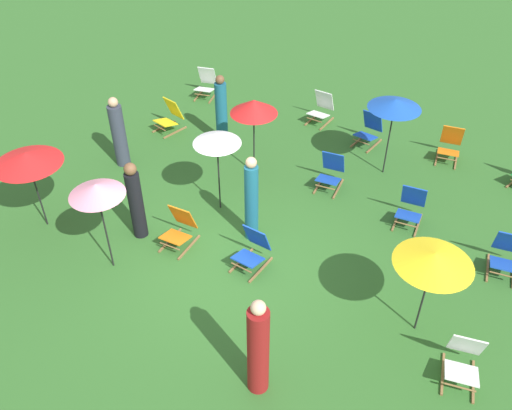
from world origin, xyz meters
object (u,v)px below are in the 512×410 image
object	(u,v)px
deckchair_3	(369,130)
deckchair_4	(179,228)
umbrella_0	(395,104)
deckchair_5	(463,361)
deckchair_1	(411,207)
deckchair_6	(450,145)
deckchair_9	(331,172)
person_2	(258,349)
person_4	(136,202)
person_1	(221,111)
deckchair_10	(253,250)
person_3	(251,200)
umbrella_3	(96,190)
umbrella_5	(27,158)
deckchair_0	(206,84)
umbrella_4	(217,139)
person_0	(119,134)
deckchair_12	(321,109)
deckchair_8	(506,255)
umbrella_2	(254,107)
umbrella_1	(434,259)
deckchair_11	(170,117)

from	to	relation	value
deckchair_3	deckchair_4	distance (m)	5.59
umbrella_0	deckchair_5	bearing A→B (deg)	-55.85
deckchair_1	umbrella_0	size ratio (longest dim) A/B	0.45
deckchair_6	deckchair_9	world-z (taller)	same
person_2	person_4	xyz separation A→B (m)	(-3.78, 1.62, -0.06)
deckchair_6	person_1	size ratio (longest dim) A/B	0.48
deckchair_6	deckchair_10	bearing A→B (deg)	-121.30
person_3	umbrella_3	bearing A→B (deg)	-60.14
deckchair_5	umbrella_3	xyz separation A→B (m)	(-6.07, -1.10, 1.38)
deckchair_3	umbrella_5	xyz separation A→B (m)	(-4.21, -6.39, 1.23)
deckchair_5	person_2	distance (m)	3.07
person_3	deckchair_0	bearing A→B (deg)	-155.46
umbrella_3	umbrella_4	xyz separation A→B (m)	(0.66, 2.48, -0.06)
deckchair_4	person_0	xyz separation A→B (m)	(-2.88, 1.44, 0.43)
deckchair_12	umbrella_4	world-z (taller)	umbrella_4
deckchair_0	deckchair_8	xyz separation A→B (m)	(8.72, -2.66, 0.00)
person_3	deckchair_1	bearing A→B (deg)	110.14
deckchair_0	umbrella_2	size ratio (longest dim) A/B	0.47
person_1	person_4	size ratio (longest dim) A/B	1.05
deckchair_5	deckchair_3	bearing A→B (deg)	110.58
umbrella_1	person_3	world-z (taller)	person_3
deckchair_3	person_4	bearing A→B (deg)	-108.13
deckchair_8	person_1	bearing A→B (deg)	161.54
person_2	person_4	bearing A→B (deg)	44.73
deckchair_5	deckchair_12	world-z (taller)	same
deckchair_8	person_2	bearing A→B (deg)	-130.16
deckchair_4	deckchair_6	size ratio (longest dim) A/B	0.99
deckchair_9	umbrella_5	bearing A→B (deg)	-143.93
umbrella_1	person_1	xyz separation A→B (m)	(-6.03, 3.03, -0.73)
deckchair_6	umbrella_3	world-z (taller)	umbrella_3
deckchair_11	umbrella_5	xyz separation A→B (m)	(0.31, -4.28, 1.23)
deckchair_4	deckchair_12	bearing A→B (deg)	83.61
deckchair_5	umbrella_2	distance (m)	6.35
deckchair_5	umbrella_2	world-z (taller)	umbrella_2
deckchair_5	deckchair_9	size ratio (longest dim) A/B	1.03
deckchair_10	person_4	distance (m)	2.41
umbrella_4	umbrella_1	bearing A→B (deg)	-10.79
deckchair_4	umbrella_4	distance (m)	1.86
umbrella_3	deckchair_11	bearing A→B (deg)	117.41
deckchair_4	umbrella_3	size ratio (longest dim) A/B	0.45
deckchair_4	umbrella_1	world-z (taller)	umbrella_1
deckchair_4	umbrella_0	size ratio (longest dim) A/B	0.45
umbrella_4	person_3	world-z (taller)	person_3
deckchair_5	deckchair_6	distance (m)	6.13
deckchair_1	umbrella_3	size ratio (longest dim) A/B	0.45
deckchair_10	deckchair_8	bearing A→B (deg)	32.37
umbrella_0	deckchair_10	bearing A→B (deg)	-102.14
deckchair_8	person_1	world-z (taller)	person_1
deckchair_0	deckchair_5	xyz separation A→B (m)	(8.71, -5.32, 0.00)
deckchair_8	deckchair_5	bearing A→B (deg)	-101.28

